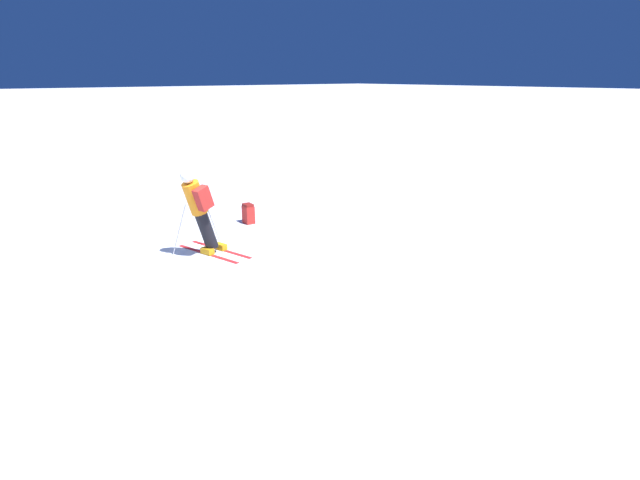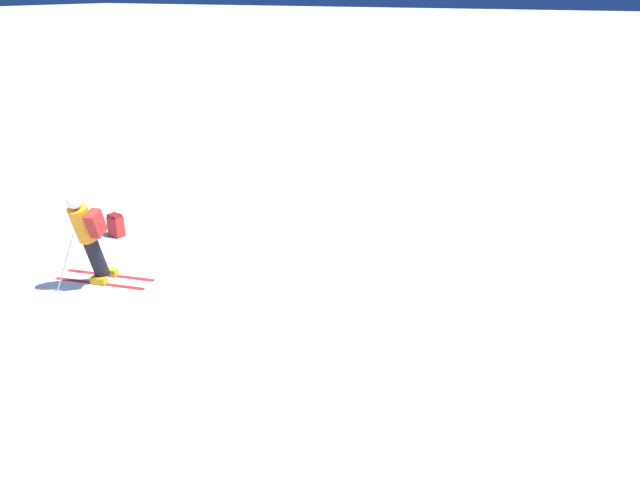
# 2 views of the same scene
# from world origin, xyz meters

# --- Properties ---
(ground_plane) EXTENTS (300.00, 300.00, 0.00)m
(ground_plane) POSITION_xyz_m (0.00, 0.00, 0.00)
(ground_plane) COLOR white
(skier) EXTENTS (1.26, 1.84, 1.87)m
(skier) POSITION_xyz_m (-0.14, 0.10, 1.04)
(skier) COLOR red
(skier) RESTS_ON ground
(spare_backpack) EXTENTS (0.25, 0.32, 0.50)m
(spare_backpack) POSITION_xyz_m (-2.15, -1.36, 0.24)
(spare_backpack) COLOR #AD231E
(spare_backpack) RESTS_ON ground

